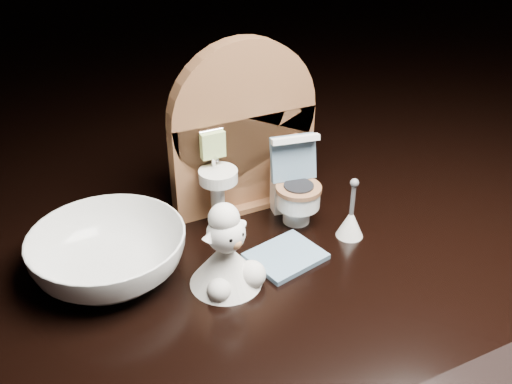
% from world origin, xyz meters
% --- Properties ---
extents(backdrop_panel, '(0.13, 0.05, 0.15)m').
position_xyz_m(backdrop_panel, '(-0.00, 0.06, 0.07)').
color(backdrop_panel, brown).
rests_on(backdrop_panel, ground).
extents(toy_toilet, '(0.04, 0.05, 0.08)m').
position_xyz_m(toy_toilet, '(0.03, 0.03, 0.03)').
color(toy_toilet, white).
rests_on(toy_toilet, ground).
extents(bath_mat, '(0.06, 0.05, 0.00)m').
position_xyz_m(bath_mat, '(-0.01, -0.02, 0.00)').
color(bath_mat, slate).
rests_on(bath_mat, ground).
extents(toilet_brush, '(0.02, 0.02, 0.05)m').
position_xyz_m(toilet_brush, '(0.06, -0.02, 0.01)').
color(toilet_brush, white).
rests_on(toilet_brush, ground).
extents(plush_lamb, '(0.05, 0.05, 0.07)m').
position_xyz_m(plush_lamb, '(-0.06, -0.03, 0.02)').
color(plush_lamb, silver).
rests_on(plush_lamb, ground).
extents(ceramic_bowl, '(0.13, 0.13, 0.04)m').
position_xyz_m(ceramic_bowl, '(-0.13, 0.02, 0.02)').
color(ceramic_bowl, white).
rests_on(ceramic_bowl, ground).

